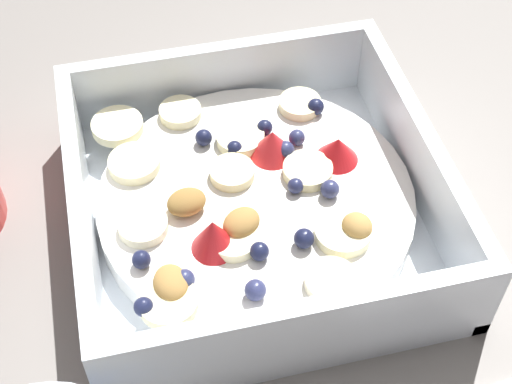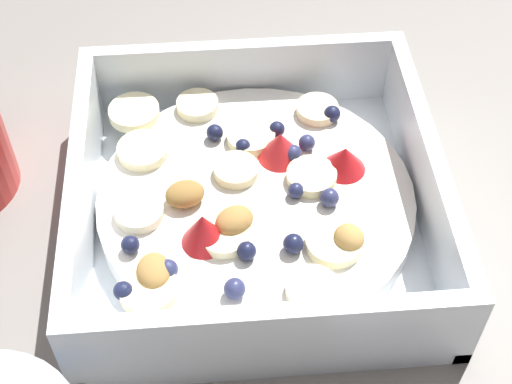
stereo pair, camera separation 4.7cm
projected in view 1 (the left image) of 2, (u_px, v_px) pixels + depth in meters
The scene contains 2 objects.
ground_plane at pixel (287, 230), 0.49m from camera, with size 2.40×2.40×0.00m, color gray.
fruit_bowl at pixel (255, 202), 0.48m from camera, with size 0.23×0.23×0.06m.
Camera 1 is at (-0.29, 0.09, 0.39)m, focal length 52.86 mm.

